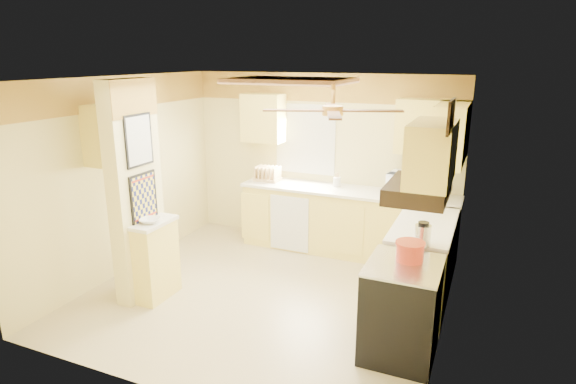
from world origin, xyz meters
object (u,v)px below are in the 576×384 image
at_px(dutch_oven, 410,251).
at_px(bowl, 150,221).
at_px(stove, 401,309).
at_px(microwave, 411,185).
at_px(kettle, 423,235).

bearing_deg(dutch_oven, bowl, -176.65).
relative_size(stove, dutch_oven, 3.37).
bearing_deg(microwave, kettle, 110.63).
xyz_separation_m(stove, bowl, (-2.79, -0.06, 0.51)).
height_order(stove, kettle, kettle).
bearing_deg(microwave, bowl, 49.02).
height_order(microwave, kettle, microwave).
relative_size(stove, bowl, 4.21).
height_order(stove, microwave, microwave).
bearing_deg(kettle, microwave, 103.37).
bearing_deg(stove, dutch_oven, 76.92).
bearing_deg(bowl, dutch_oven, 3.35).
relative_size(stove, microwave, 1.64).
bearing_deg(stove, microwave, 98.41).
xyz_separation_m(stove, microwave, (-0.32, 2.15, 0.63)).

